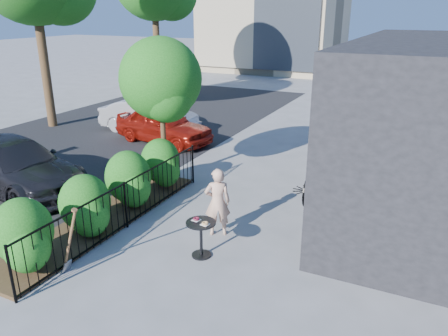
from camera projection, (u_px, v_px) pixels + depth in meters
The scene contains 12 objects.
ground at pixel (185, 242), 9.24m from camera, with size 120.00×120.00×0.00m, color gray.
fence at pixel (126, 205), 9.66m from camera, with size 0.05×6.05×1.10m.
planting_bed at pixel (103, 219), 10.13m from camera, with size 1.30×6.00×0.08m, color #382616.
shrubs at pixel (107, 192), 9.94m from camera, with size 1.10×5.60×1.24m.
patio_tree at pixel (162, 84), 11.54m from camera, with size 2.20×2.20×3.94m.
street at pixel (51, 156), 14.64m from camera, with size 9.00×30.00×0.01m, color black.
cafe_table at pixel (201, 233), 8.54m from camera, with size 0.59×0.59×0.79m.
woman at pixel (217, 202), 9.30m from camera, with size 0.55×0.36×1.52m, color #D4A389.
shovel at pixel (70, 244), 7.90m from camera, with size 0.49×0.18×1.41m.
car_red at pixel (163, 125), 15.93m from camera, with size 1.54×3.82×1.30m, color maroon.
car_silver at pixel (149, 116), 17.29m from camera, with size 1.39×3.97×1.31m, color #A1A1A5.
car_darkgrey at pixel (15, 165), 11.72m from camera, with size 1.92×4.72×1.37m, color black.
Camera 1 is at (4.29, -6.97, 4.63)m, focal length 35.00 mm.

